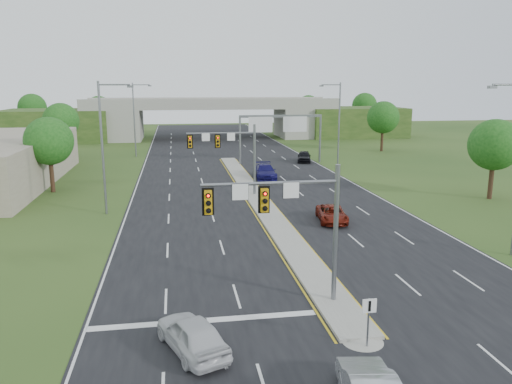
{
  "coord_description": "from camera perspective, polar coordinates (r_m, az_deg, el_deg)",
  "views": [
    {
      "loc": [
        -7.57,
        -22.36,
        10.68
      ],
      "look_at": [
        -1.83,
        12.86,
        3.0
      ],
      "focal_mm": 35.0,
      "sensor_mm": 36.0,
      "label": 1
    }
  ],
  "objects": [
    {
      "name": "tree_back_a",
      "position": [
        120.37,
        -24.19,
        8.79
      ],
      "size": [
        6.0,
        6.0,
        8.85
      ],
      "color": "#382316",
      "rests_on": "ground"
    },
    {
      "name": "tree_l_near",
      "position": [
        54.1,
        -22.59,
        5.38
      ],
      "size": [
        4.8,
        4.8,
        7.6
      ],
      "color": "#382316",
      "rests_on": "ground"
    },
    {
      "name": "keep_right_sign",
      "position": [
        21.43,
        12.77,
        -13.48
      ],
      "size": [
        0.6,
        0.13,
        2.2
      ],
      "color": "slate",
      "rests_on": "ground"
    },
    {
      "name": "signal_mast_near",
      "position": [
        23.67,
        4.01,
        -2.45
      ],
      "size": [
        6.62,
        0.6,
        7.0
      ],
      "color": "slate",
      "rests_on": "ground"
    },
    {
      "name": "tree_r_near",
      "position": [
        51.96,
        25.61,
        4.88
      ],
      "size": [
        4.8,
        4.8,
        7.6
      ],
      "color": "#382316",
      "rests_on": "ground"
    },
    {
      "name": "lightpole_l_mid",
      "position": [
        42.99,
        -16.93,
        5.51
      ],
      "size": [
        2.85,
        0.25,
        11.0
      ],
      "color": "slate",
      "rests_on": "ground"
    },
    {
      "name": "tree_back_c",
      "position": [
        120.68,
        6.0,
        9.62
      ],
      "size": [
        5.6,
        5.6,
        8.32
      ],
      "color": "#382316",
      "rests_on": "ground"
    },
    {
      "name": "signal_mast_far",
      "position": [
        47.96,
        -2.84,
        5.0
      ],
      "size": [
        6.62,
        0.6,
        7.0
      ],
      "color": "slate",
      "rests_on": "ground"
    },
    {
      "name": "tree_back_b",
      "position": [
        117.63,
        -17.5,
        9.07
      ],
      "size": [
        5.6,
        5.6,
        8.32
      ],
      "color": "#382316",
      "rests_on": "ground"
    },
    {
      "name": "ground",
      "position": [
        25.91,
        8.81,
        -12.35
      ],
      "size": [
        240.0,
        240.0,
        0.0
      ],
      "primitive_type": "plane",
      "color": "#274418",
      "rests_on": "ground"
    },
    {
      "name": "lightpole_r_far",
      "position": [
        65.92,
        9.31,
        8.01
      ],
      "size": [
        2.85,
        0.25,
        11.0
      ],
      "color": "slate",
      "rests_on": "ground"
    },
    {
      "name": "tree_back_d",
      "position": [
        125.06,
        12.3,
        9.65
      ],
      "size": [
        6.0,
        6.0,
        8.85
      ],
      "color": "#382316",
      "rests_on": "ground"
    },
    {
      "name": "lightpole_l_far",
      "position": [
        77.71,
        -13.62,
        8.43
      ],
      "size": [
        2.85,
        0.25,
        11.0
      ],
      "color": "slate",
      "rests_on": "ground"
    },
    {
      "name": "car_white",
      "position": [
        21.22,
        -7.31,
        -15.8
      ],
      "size": [
        3.26,
        4.75,
        1.5
      ],
      "primitive_type": "imported",
      "rotation": [
        0.0,
        0.0,
        3.52
      ],
      "color": "silver",
      "rests_on": "road"
    },
    {
      "name": "median_nose",
      "position": [
        22.5,
        12.08,
        -16.19
      ],
      "size": [
        2.0,
        2.0,
        0.16
      ],
      "primitive_type": "cone",
      "color": "gray",
      "rests_on": "road"
    },
    {
      "name": "car_far_b",
      "position": [
        57.88,
        1.04,
        2.36
      ],
      "size": [
        2.64,
        5.78,
        1.64
      ],
      "primitive_type": "imported",
      "rotation": [
        0.0,
        0.0,
        -0.06
      ],
      "color": "#100D4E",
      "rests_on": "road"
    },
    {
      "name": "road",
      "position": [
        58.84,
        -1.71,
        1.69
      ],
      "size": [
        24.0,
        160.0,
        0.02
      ],
      "primitive_type": "cube",
      "color": "black",
      "rests_on": "ground"
    },
    {
      "name": "car_far_c",
      "position": [
        70.95,
        5.52,
        4.08
      ],
      "size": [
        2.92,
        4.84,
        1.54
      ],
      "primitive_type": "imported",
      "rotation": [
        0.0,
        0.0,
        -0.26
      ],
      "color": "black",
      "rests_on": "road"
    },
    {
      "name": "median",
      "position": [
        47.19,
        0.22,
        -0.81
      ],
      "size": [
        2.0,
        54.0,
        0.16
      ],
      "primitive_type": "cube",
      "color": "gray",
      "rests_on": "road"
    },
    {
      "name": "tree_l_mid",
      "position": [
        79.26,
        -21.39,
        7.57
      ],
      "size": [
        5.2,
        5.2,
        8.12
      ],
      "color": "#382316",
      "rests_on": "ground"
    },
    {
      "name": "lane_markings",
      "position": [
        52.83,
        -1.49,
        0.51
      ],
      "size": [
        23.72,
        160.0,
        0.01
      ],
      "color": "gold",
      "rests_on": "road"
    },
    {
      "name": "tree_r_mid",
      "position": [
        84.49,
        14.33,
        8.26
      ],
      "size": [
        5.2,
        5.2,
        8.12
      ],
      "color": "#382316",
      "rests_on": "ground"
    },
    {
      "name": "sign_gantry",
      "position": [
        68.99,
        2.72,
        7.61
      ],
      "size": [
        11.58,
        0.44,
        6.67
      ],
      "color": "slate",
      "rests_on": "ground"
    },
    {
      "name": "car_far_a",
      "position": [
        40.08,
        8.66,
        -2.48
      ],
      "size": [
        2.74,
        4.82,
        1.27
      ],
      "primitive_type": "imported",
      "rotation": [
        0.0,
        0.0,
        -0.14
      ],
      "color": "#631409",
      "rests_on": "road"
    },
    {
      "name": "overpass",
      "position": [
        102.89,
        -5.07,
        8.13
      ],
      "size": [
        80.0,
        14.0,
        8.1
      ],
      "color": "gray",
      "rests_on": "ground"
    }
  ]
}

